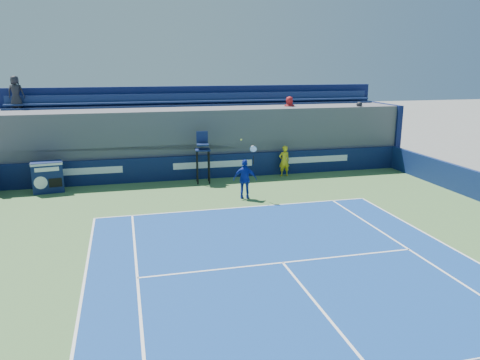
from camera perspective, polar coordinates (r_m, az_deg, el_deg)
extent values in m
imported|color=yellow|center=(23.92, 5.41, 2.34)|extent=(0.59, 0.41, 1.57)
cube|color=white|center=(18.69, -0.29, -3.39)|extent=(10.97, 0.07, 0.00)
cube|color=white|center=(13.76, 5.24, -9.99)|extent=(8.23, 0.07, 0.00)
cube|color=#0B1740|center=(23.48, -3.32, 1.66)|extent=(20.40, 0.20, 1.20)
cube|color=white|center=(23.03, -18.10, 1.05)|extent=(3.20, 0.01, 0.32)
cube|color=white|center=(23.35, -3.27, 1.89)|extent=(4.00, 0.01, 0.32)
cube|color=white|center=(24.94, 9.25, 2.51)|extent=(3.60, 0.01, 0.32)
cylinder|color=white|center=(24.33, 5.56, 2.34)|extent=(0.44, 0.01, 0.44)
cube|color=#0E1A47|center=(22.50, -22.39, 0.33)|extent=(1.38, 0.87, 1.40)
cube|color=silver|center=(22.37, -22.54, 1.90)|extent=(1.41, 0.89, 0.10)
cylinder|color=white|center=(22.19, -23.13, -0.32)|extent=(0.56, 0.10, 0.56)
cube|color=black|center=(22.19, -21.57, -0.30)|extent=(0.55, 0.10, 0.40)
cube|color=white|center=(22.06, -22.49, 1.19)|extent=(0.99, 0.15, 0.18)
cylinder|color=black|center=(22.23, -5.20, 1.46)|extent=(0.08, 0.08, 1.60)
cylinder|color=black|center=(22.27, -3.76, 1.50)|extent=(0.08, 0.08, 1.60)
cylinder|color=black|center=(22.78, -5.28, 1.76)|extent=(0.08, 0.08, 1.60)
cylinder|color=black|center=(22.81, -3.87, 1.80)|extent=(0.08, 0.08, 1.60)
cube|color=#0F1A4B|center=(22.36, -4.57, 3.71)|extent=(0.77, 0.77, 0.06)
cube|color=#132048|center=(22.22, -4.56, 4.30)|extent=(0.59, 0.50, 0.08)
cube|color=#131E4A|center=(22.52, -4.64, 5.20)|extent=(0.55, 0.11, 0.60)
imported|color=#132AA0|center=(19.78, 0.62, 0.10)|extent=(1.06, 0.65, 1.68)
cylinder|color=black|center=(19.52, 1.64, 2.45)|extent=(0.08, 0.16, 0.39)
torus|color=silver|center=(19.36, 1.63, 3.80)|extent=(0.32, 0.21, 0.29)
cylinder|color=white|center=(19.36, 1.63, 3.80)|extent=(0.26, 0.16, 0.24)
sphere|color=yellow|center=(19.35, 0.16, 4.92)|extent=(0.07, 0.07, 0.07)
cube|color=#525257|center=(25.11, -4.17, 4.99)|extent=(20.40, 3.60, 3.38)
cube|color=#525257|center=(23.84, -3.60, 3.99)|extent=(20.40, 0.90, 0.55)
cube|color=navy|center=(23.66, -3.57, 5.08)|extent=(20.00, 0.45, 0.08)
cube|color=navy|center=(23.88, -3.69, 5.64)|extent=(20.00, 0.06, 0.45)
cube|color=#525257|center=(24.62, -4.00, 5.60)|extent=(20.40, 0.90, 0.55)
cube|color=navy|center=(24.46, -3.98, 6.67)|extent=(20.00, 0.45, 0.08)
cube|color=navy|center=(24.68, -4.09, 7.20)|extent=(20.00, 0.06, 0.45)
cube|color=#525257|center=(25.43, -4.38, 7.11)|extent=(20.40, 0.90, 0.55)
cube|color=navy|center=(25.28, -4.36, 8.15)|extent=(20.00, 0.45, 0.08)
cube|color=navy|center=(25.51, -4.47, 8.65)|extent=(20.00, 0.06, 0.45)
cube|color=#525257|center=(26.26, -4.74, 8.52)|extent=(20.40, 0.90, 0.55)
cube|color=navy|center=(26.12, -4.73, 9.54)|extent=(20.00, 0.45, 0.08)
cube|color=navy|center=(26.35, -4.82, 10.01)|extent=(20.00, 0.06, 0.45)
cube|color=#0C1647|center=(26.95, -4.91, 6.68)|extent=(20.80, 0.30, 4.40)
cube|color=#0C1647|center=(28.73, 16.71, 5.59)|extent=(0.30, 3.90, 3.40)
imported|color=yellow|center=(23.43, -21.09, 5.50)|extent=(0.77, 0.62, 1.51)
imported|color=white|center=(23.42, -6.86, 6.44)|extent=(1.12, 0.78, 1.59)
imported|color=teal|center=(23.95, -0.03, 6.63)|extent=(0.91, 0.41, 1.53)
imported|color=#A5171A|center=(25.60, 6.02, 8.34)|extent=(0.85, 0.63, 1.59)
imported|color=black|center=(26.30, 14.16, 7.22)|extent=(0.69, 0.47, 1.85)
imported|color=black|center=(26.29, -25.67, 9.64)|extent=(0.87, 0.64, 1.62)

